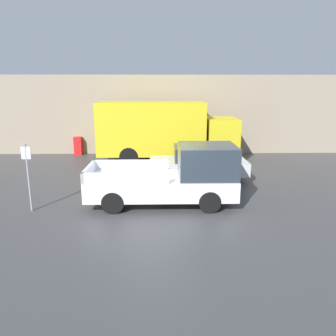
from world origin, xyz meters
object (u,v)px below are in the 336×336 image
pickup_truck (175,177)px  car (199,162)px  delivery_truck (163,130)px  newspaper_box (78,146)px  parking_sign (28,174)px

pickup_truck → car: pickup_truck is taller
delivery_truck → newspaper_box: (-5.11, 1.85, -1.21)m
delivery_truck → newspaper_box: delivery_truck is taller
car → delivery_truck: 4.12m
delivery_truck → parking_sign: 8.63m
pickup_truck → parking_sign: 4.85m
parking_sign → newspaper_box: bearing=94.4°
car → newspaper_box: 8.68m
pickup_truck → parking_sign: parking_sign is taller
car → delivery_truck: (-1.55, 3.69, 0.97)m
parking_sign → delivery_truck: bearing=59.3°
car → delivery_truck: delivery_truck is taller
pickup_truck → newspaper_box: (-5.51, 8.64, -0.42)m
pickup_truck → delivery_truck: delivery_truck is taller
pickup_truck → parking_sign: size_ratio=2.24×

